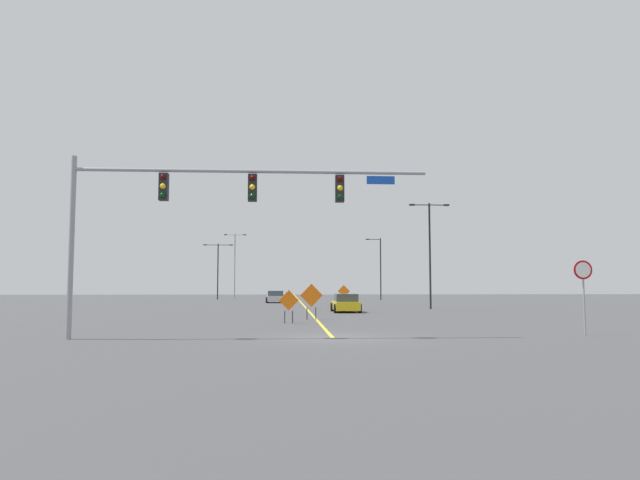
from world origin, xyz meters
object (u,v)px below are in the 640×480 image
street_lamp_near_left (380,266)px  car_silver_mid (275,297)px  stop_sign (583,283)px  car_yellow_near (346,303)px  construction_sign_left_lane (344,292)px  street_lamp_mid_left (235,261)px  street_lamp_far_right (430,247)px  traffic_signal_assembly (204,199)px  construction_sign_median_far (289,302)px  construction_sign_right_shoulder (311,297)px  street_lamp_far_left (218,266)px

street_lamp_near_left → car_silver_mid: (-13.83, -11.75, -3.98)m
stop_sign → car_yellow_near: (-7.39, 20.24, -1.45)m
car_silver_mid → car_yellow_near: 23.47m
stop_sign → construction_sign_left_lane: 36.17m
street_lamp_mid_left → street_lamp_near_left: bearing=-30.1°
street_lamp_far_right → construction_sign_left_lane: size_ratio=4.45×
traffic_signal_assembly → car_yellow_near: 22.35m
street_lamp_mid_left → car_silver_mid: street_lamp_mid_left is taller
street_lamp_mid_left → construction_sign_median_far: size_ratio=5.67×
street_lamp_far_right → construction_sign_median_far: street_lamp_far_right is taller
street_lamp_near_left → car_silver_mid: size_ratio=2.10×
traffic_signal_assembly → street_lamp_near_left: 57.29m
street_lamp_near_left → construction_sign_right_shoulder: street_lamp_near_left is taller
street_lamp_far_left → street_lamp_near_left: 22.28m
construction_sign_median_far → car_yellow_near: construction_sign_median_far is taller
street_lamp_far_right → street_lamp_mid_left: street_lamp_mid_left is taller
street_lamp_mid_left → construction_sign_median_far: 59.21m
car_silver_mid → street_lamp_near_left: bearing=40.3°
construction_sign_right_shoulder → car_silver_mid: bearing=94.7°
traffic_signal_assembly → construction_sign_left_lane: size_ratio=6.82×
traffic_signal_assembly → car_yellow_near: bearing=69.7°
street_lamp_far_right → car_silver_mid: street_lamp_far_right is taller
street_lamp_far_right → car_silver_mid: 22.77m
car_silver_mid → street_lamp_far_left: bearing=118.8°
street_lamp_near_left → construction_sign_left_lane: street_lamp_near_left is taller
street_lamp_far_left → car_yellow_near: bearing=-69.9°
stop_sign → street_lamp_mid_left: 69.61m
street_lamp_mid_left → street_lamp_far_right: bearing=-64.5°
street_lamp_near_left → stop_sign: bearing=-90.9°
traffic_signal_assembly → construction_sign_right_shoulder: 12.80m
street_lamp_near_left → traffic_signal_assembly: bearing=-106.0°
traffic_signal_assembly → street_lamp_far_left: (-6.22, 58.24, -0.65)m
stop_sign → car_yellow_near: bearing=110.0°
construction_sign_left_lane → construction_sign_right_shoulder: construction_sign_right_shoulder is taller
street_lamp_far_right → car_silver_mid: bearing=126.2°
construction_sign_right_shoulder → car_silver_mid: 32.15m
car_silver_mid → construction_sign_right_shoulder: bearing=-85.3°
street_lamp_far_right → traffic_signal_assembly: bearing=-120.9°
street_lamp_mid_left → construction_sign_right_shoulder: (9.28, -55.69, -4.39)m
street_lamp_near_left → construction_sign_median_far: (-12.54, -46.59, -3.50)m
street_lamp_far_right → construction_sign_median_far: bearing=-125.2°
construction_sign_right_shoulder → street_lamp_far_left: bearing=103.0°
traffic_signal_assembly → construction_sign_left_lane: bearing=75.9°
street_lamp_near_left → construction_sign_left_lane: (-6.82, -19.12, -3.33)m
street_lamp_far_left → car_silver_mid: (8.22, -14.94, -4.01)m
traffic_signal_assembly → street_lamp_far_left: 58.58m
traffic_signal_assembly → street_lamp_far_left: street_lamp_far_left is taller
stop_sign → street_lamp_far_left: 61.78m
stop_sign → car_silver_mid: size_ratio=0.76×
street_lamp_far_right → street_lamp_far_left: bearing=123.0°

